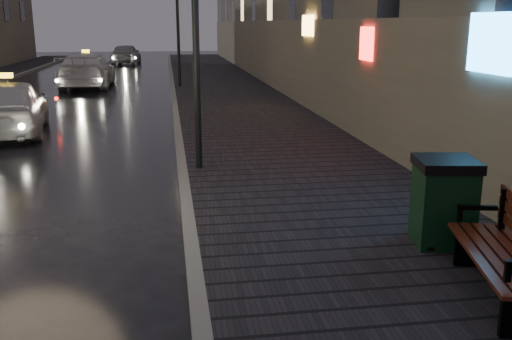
# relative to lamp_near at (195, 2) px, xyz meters

# --- Properties ---
(ground) EXTENTS (120.00, 120.00, 0.00)m
(ground) POSITION_rel_lamp_near_xyz_m (-1.85, -6.00, -3.49)
(ground) COLOR black
(ground) RESTS_ON ground
(sidewalk) EXTENTS (4.60, 58.00, 0.15)m
(sidewalk) POSITION_rel_lamp_near_xyz_m (2.05, 15.00, -3.41)
(sidewalk) COLOR black
(sidewalk) RESTS_ON ground
(curb) EXTENTS (0.20, 58.00, 0.15)m
(curb) POSITION_rel_lamp_near_xyz_m (-0.35, 15.00, -3.41)
(curb) COLOR slate
(curb) RESTS_ON ground
(lamp_near) EXTENTS (0.36, 0.36, 5.28)m
(lamp_near) POSITION_rel_lamp_near_xyz_m (0.00, 0.00, 0.00)
(lamp_near) COLOR black
(lamp_near) RESTS_ON sidewalk
(lamp_far) EXTENTS (0.36, 0.36, 5.28)m
(lamp_far) POSITION_rel_lamp_near_xyz_m (0.00, 16.00, 0.00)
(lamp_far) COLOR black
(lamp_far) RESTS_ON sidewalk
(bench) EXTENTS (1.15, 2.13, 1.04)m
(bench) POSITION_rel_lamp_near_xyz_m (3.02, -6.37, -2.82)
(bench) COLOR black
(bench) RESTS_ON sidewalk
(trash_bin) EXTENTS (0.90, 0.90, 1.19)m
(trash_bin) POSITION_rel_lamp_near_xyz_m (3.05, -4.73, -2.73)
(trash_bin) COLOR black
(trash_bin) RESTS_ON sidewalk
(taxi_near) EXTENTS (2.47, 4.89, 1.60)m
(taxi_near) POSITION_rel_lamp_near_xyz_m (-5.05, 5.34, -2.69)
(taxi_near) COLOR silver
(taxi_near) RESTS_ON ground
(taxi_mid) EXTENTS (2.37, 5.81, 1.69)m
(taxi_mid) POSITION_rel_lamp_near_xyz_m (-4.46, 17.52, -2.65)
(taxi_mid) COLOR silver
(taxi_mid) RESTS_ON ground
(car_far) EXTENTS (2.24, 4.67, 1.54)m
(car_far) POSITION_rel_lamp_near_xyz_m (-3.61, 33.55, -2.72)
(car_far) COLOR gray
(car_far) RESTS_ON ground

